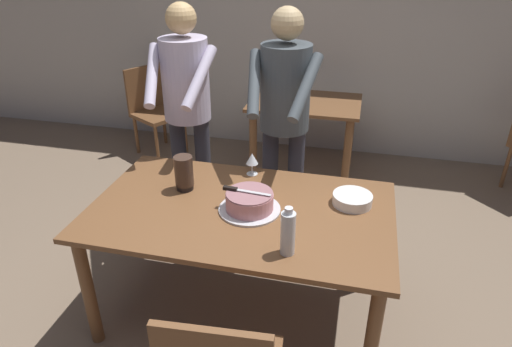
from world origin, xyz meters
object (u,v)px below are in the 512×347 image
(main_dining_table, at_px, (241,223))
(background_table, at_px, (304,118))
(cake_on_platter, at_px, (250,202))
(cake_knife, at_px, (237,190))
(hurricane_lamp, at_px, (184,173))
(wine_glass_near, at_px, (252,159))
(person_standing_beside, at_px, (187,101))
(plate_stack, at_px, (352,199))
(person_cutting_cake, at_px, (284,111))
(background_chair_1, at_px, (154,107))
(water_bottle, at_px, (288,233))

(main_dining_table, bearing_deg, background_table, 87.40)
(cake_on_platter, xyz_separation_m, background_table, (0.03, 1.93, -0.22))
(cake_knife, xyz_separation_m, hurricane_lamp, (-0.36, 0.13, -0.01))
(wine_glass_near, xyz_separation_m, person_standing_beside, (-0.54, 0.33, 0.22))
(hurricane_lamp, bearing_deg, plate_stack, 3.43)
(plate_stack, xyz_separation_m, person_cutting_cake, (-0.49, 0.52, 0.30))
(cake_knife, height_order, person_cutting_cake, person_cutting_cake)
(main_dining_table, distance_m, person_cutting_cake, 0.83)
(wine_glass_near, relative_size, person_standing_beside, 0.08)
(cake_on_platter, height_order, plate_stack, cake_on_platter)
(main_dining_table, relative_size, cake_on_platter, 4.89)
(cake_on_platter, bearing_deg, person_cutting_cake, 85.76)
(plate_stack, bearing_deg, background_chair_1, 138.02)
(cake_on_platter, bearing_deg, hurricane_lamp, 162.10)
(cake_knife, xyz_separation_m, water_bottle, (0.34, -0.33, -0.00))
(cake_knife, bearing_deg, person_cutting_cake, 80.04)
(plate_stack, bearing_deg, main_dining_table, -162.40)
(plate_stack, height_order, background_chair_1, background_chair_1)
(plate_stack, relative_size, wine_glass_near, 1.53)
(cake_knife, xyz_separation_m, background_table, (0.11, 1.92, -0.29))
(cake_knife, xyz_separation_m, person_standing_beside, (-0.56, 0.74, 0.21))
(hurricane_lamp, height_order, person_cutting_cake, person_cutting_cake)
(main_dining_table, bearing_deg, plate_stack, 17.60)
(wine_glass_near, distance_m, person_standing_beside, 0.67)
(main_dining_table, height_order, wine_glass_near, wine_glass_near)
(cake_knife, height_order, hurricane_lamp, hurricane_lamp)
(water_bottle, relative_size, person_cutting_cake, 0.15)
(person_standing_beside, bearing_deg, water_bottle, -49.92)
(background_table, bearing_deg, cake_knife, -93.16)
(main_dining_table, distance_m, plate_stack, 0.64)
(water_bottle, bearing_deg, cake_knife, 135.81)
(main_dining_table, xyz_separation_m, wine_glass_near, (-0.04, 0.41, 0.20))
(main_dining_table, xyz_separation_m, person_standing_beside, (-0.58, 0.74, 0.42))
(background_table, bearing_deg, hurricane_lamp, -104.52)
(background_table, bearing_deg, water_bottle, -84.15)
(person_standing_beside, bearing_deg, wine_glass_near, -31.38)
(plate_stack, relative_size, background_chair_1, 0.24)
(person_standing_beside, relative_size, background_table, 1.72)
(cake_on_platter, distance_m, person_cutting_cake, 0.77)
(cake_knife, distance_m, background_chair_1, 2.59)
(plate_stack, relative_size, person_cutting_cake, 0.13)
(cake_on_platter, relative_size, water_bottle, 1.36)
(cake_knife, bearing_deg, plate_stack, 17.28)
(wine_glass_near, height_order, hurricane_lamp, hurricane_lamp)
(cake_knife, relative_size, background_chair_1, 0.30)
(person_standing_beside, bearing_deg, cake_knife, -52.81)
(background_chair_1, bearing_deg, water_bottle, -52.81)
(cake_on_platter, height_order, cake_knife, cake_knife)
(water_bottle, xyz_separation_m, hurricane_lamp, (-0.69, 0.46, -0.01))
(wine_glass_near, xyz_separation_m, background_chair_1, (-1.48, 1.68, -0.36))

